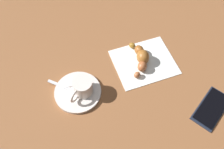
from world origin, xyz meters
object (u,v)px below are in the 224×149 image
espresso_cup (82,87)px  croissant (141,58)px  sugar_packet (75,82)px  cell_phone (211,108)px  teaspoon (73,91)px  saucer (77,91)px  napkin (144,62)px

espresso_cup → croissant: size_ratio=0.60×
sugar_packet → cell_phone: sugar_packet is taller
teaspoon → cell_phone: (0.34, -0.23, -0.01)m
saucer → espresso_cup: espresso_cup is taller
espresso_cup → teaspoon: (-0.03, 0.01, -0.02)m
napkin → espresso_cup: bearing=-175.3°
saucer → croissant: croissant is taller
teaspoon → espresso_cup: bearing=-27.4°
saucer → croissant: 0.23m
sugar_packet → napkin: sugar_packet is taller
croissant → teaspoon: bearing=-177.0°
espresso_cup → napkin: espresso_cup is taller
espresso_cup → teaspoon: espresso_cup is taller
saucer → espresso_cup: 0.04m
espresso_cup → napkin: 0.23m
teaspoon → sugar_packet: size_ratio=1.66×
teaspoon → napkin: 0.25m
croissant → sugar_packet: bearing=176.4°
sugar_packet → croissant: croissant is taller
saucer → croissant: size_ratio=1.04×
croissant → cell_phone: bearing=-66.6°
sugar_packet → espresso_cup: bearing=111.5°
saucer → croissant: bearing=3.8°
espresso_cup → croissant: (0.21, 0.03, -0.01)m
teaspoon → cell_phone: size_ratio=0.73×
teaspoon → napkin: bearing=1.2°
teaspoon → croissant: bearing=3.0°
espresso_cup → sugar_packet: 0.05m
sugar_packet → napkin: (0.23, -0.02, -0.01)m
teaspoon → sugar_packet: 0.03m
sugar_packet → teaspoon: bearing=66.9°
saucer → croissant: (0.23, 0.02, 0.02)m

